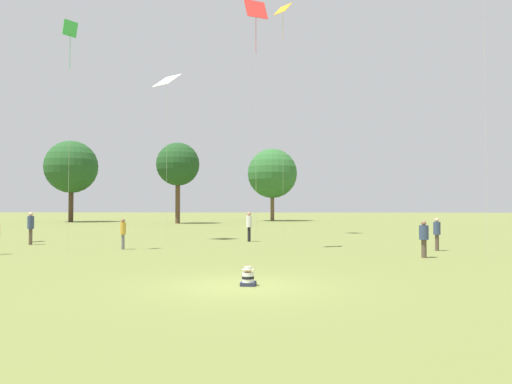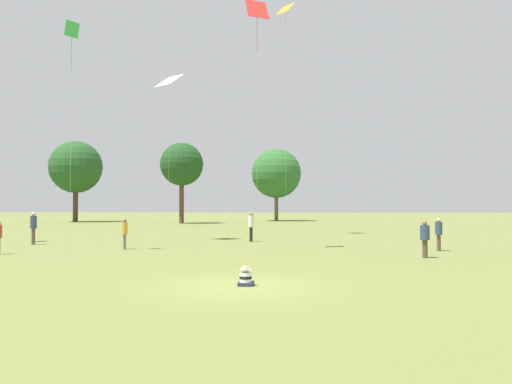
% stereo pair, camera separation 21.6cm
% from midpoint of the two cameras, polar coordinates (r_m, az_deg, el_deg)
% --- Properties ---
extents(ground_plane, '(300.00, 300.00, 0.00)m').
position_cam_midpoint_polar(ground_plane, '(13.83, -2.15, -10.74)').
color(ground_plane, olive).
extents(seated_toddler, '(0.43, 0.53, 0.54)m').
position_cam_midpoint_polar(seated_toddler, '(13.92, -1.36, -9.78)').
color(seated_toddler, '#282D47').
rests_on(seated_toddler, ground).
extents(person_standing_0, '(0.40, 0.40, 1.82)m').
position_cam_midpoint_polar(person_standing_0, '(30.70, -1.00, -3.65)').
color(person_standing_0, black).
rests_on(person_standing_0, ground).
extents(person_standing_1, '(0.40, 0.40, 1.55)m').
position_cam_midpoint_polar(person_standing_1, '(26.14, -15.18, -4.31)').
color(person_standing_1, slate).
rests_on(person_standing_1, ground).
extents(person_standing_4, '(0.45, 0.45, 1.57)m').
position_cam_midpoint_polar(person_standing_4, '(22.32, 18.37, -4.80)').
color(person_standing_4, brown).
rests_on(person_standing_4, ground).
extents(person_standing_5, '(0.48, 0.48, 1.61)m').
position_cam_midpoint_polar(person_standing_5, '(25.96, 19.75, -4.24)').
color(person_standing_5, brown).
rests_on(person_standing_5, ground).
extents(person_standing_6, '(0.36, 0.36, 1.85)m').
position_cam_midpoint_polar(person_standing_6, '(31.00, -24.54, -3.46)').
color(person_standing_6, brown).
rests_on(person_standing_6, ground).
extents(kite_0, '(1.47, 1.45, 17.48)m').
position_cam_midpoint_polar(kite_0, '(39.85, 2.92, 19.38)').
color(kite_0, orange).
rests_on(kite_0, ground).
extents(kite_3, '(0.57, 0.71, 11.08)m').
position_cam_midpoint_polar(kite_3, '(26.60, -20.71, 15.83)').
color(kite_3, green).
rests_on(kite_3, ground).
extents(kite_5, '(1.24, 0.96, 12.60)m').
position_cam_midpoint_polar(kite_5, '(26.54, -0.26, 19.46)').
color(kite_5, red).
rests_on(kite_5, ground).
extents(kite_6, '(1.92, 1.85, 10.58)m').
position_cam_midpoint_polar(kite_6, '(32.78, -10.33, 12.17)').
color(kite_6, white).
rests_on(kite_6, ground).
extents(distant_tree_0, '(7.15, 7.15, 11.10)m').
position_cam_midpoint_polar(distant_tree_0, '(72.70, -20.45, 2.69)').
color(distant_tree_0, '#473323').
rests_on(distant_tree_0, ground).
extents(distant_tree_1, '(5.39, 5.39, 10.10)m').
position_cam_midpoint_polar(distant_tree_1, '(63.11, -9.02, 3.11)').
color(distant_tree_1, brown).
rests_on(distant_tree_1, ground).
extents(distant_tree_2, '(7.22, 7.22, 10.56)m').
position_cam_midpoint_polar(distant_tree_2, '(72.91, 1.79, 2.13)').
color(distant_tree_2, brown).
rests_on(distant_tree_2, ground).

